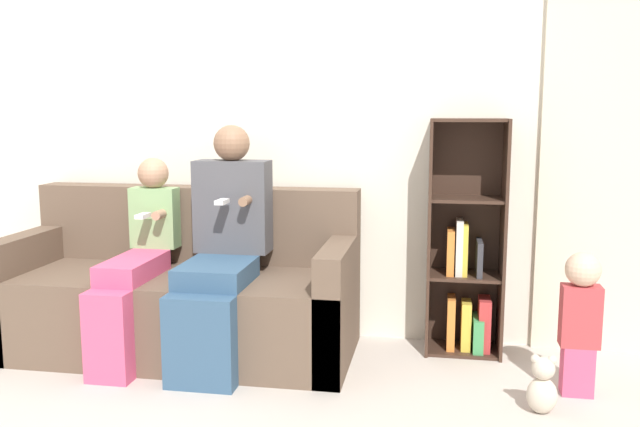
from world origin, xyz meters
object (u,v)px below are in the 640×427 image
(child_seated, at_px, (135,259))
(toddler_standing, at_px, (580,316))
(adult_seated, at_px, (223,241))
(bookshelf, at_px, (466,257))
(couch, at_px, (182,296))
(teddy_bear, at_px, (542,386))

(child_seated, distance_m, toddler_standing, 2.36)
(adult_seated, height_order, toddler_standing, adult_seated)
(adult_seated, distance_m, bookshelf, 1.40)
(adult_seated, bearing_deg, child_seated, -174.38)
(adult_seated, xyz_separation_m, bookshelf, (1.33, 0.41, -0.13))
(couch, bearing_deg, toddler_standing, -7.06)
(bookshelf, bearing_deg, toddler_standing, -46.16)
(child_seated, distance_m, teddy_bear, 2.23)
(child_seated, xyz_separation_m, toddler_standing, (2.36, -0.10, -0.17))
(toddler_standing, distance_m, bookshelf, 0.78)
(bookshelf, bearing_deg, couch, -170.05)
(couch, xyz_separation_m, toddler_standing, (2.16, -0.27, 0.08))
(bookshelf, relative_size, teddy_bear, 4.78)
(child_seated, bearing_deg, teddy_bear, -9.23)
(toddler_standing, xyz_separation_m, bookshelf, (-0.53, 0.55, 0.15))
(couch, relative_size, child_seated, 1.79)
(bookshelf, height_order, teddy_bear, bookshelf)
(adult_seated, height_order, child_seated, adult_seated)
(child_seated, xyz_separation_m, teddy_bear, (2.15, -0.35, -0.44))
(child_seated, bearing_deg, toddler_standing, -2.37)
(toddler_standing, bearing_deg, couch, 172.94)
(bookshelf, bearing_deg, teddy_bear, -67.75)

